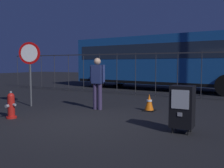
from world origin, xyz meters
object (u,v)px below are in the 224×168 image
at_px(stop_sign, 30,60).
at_px(pedestrian, 97,80).
at_px(fire_hydrant, 11,105).
at_px(traffic_cone, 149,103).
at_px(newspaper_box_primary, 182,107).
at_px(bus_near, 162,60).

bearing_deg(stop_sign, pedestrian, 13.66).
relative_size(stop_sign, pedestrian, 1.34).
height_order(fire_hydrant, pedestrian, pedestrian).
distance_m(stop_sign, traffic_cone, 4.33).
xyz_separation_m(stop_sign, pedestrian, (2.39, 0.58, -0.65)).
bearing_deg(newspaper_box_primary, pedestrian, 153.82).
distance_m(stop_sign, bus_near, 8.11).
bearing_deg(traffic_cone, pedestrian, -160.11).
bearing_deg(pedestrian, traffic_cone, 19.89).
bearing_deg(bus_near, stop_sign, -100.27).
distance_m(newspaper_box_primary, traffic_cone, 2.60).
bearing_deg(fire_hydrant, newspaper_box_primary, 9.63).
relative_size(pedestrian, traffic_cone, 3.15).
bearing_deg(pedestrian, newspaper_box_primary, -26.18).
xyz_separation_m(stop_sign, traffic_cone, (3.95, 1.15, -1.34)).
distance_m(fire_hydrant, stop_sign, 2.34).
relative_size(fire_hydrant, newspaper_box_primary, 0.73).
relative_size(stop_sign, traffic_cone, 4.21).
height_order(newspaper_box_primary, traffic_cone, newspaper_box_primary).
distance_m(newspaper_box_primary, pedestrian, 3.46).
height_order(traffic_cone, bus_near, bus_near).
relative_size(fire_hydrant, traffic_cone, 1.41).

